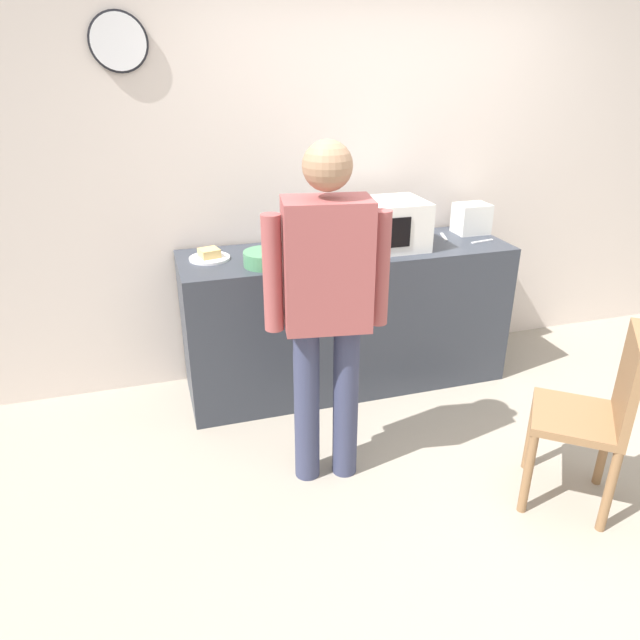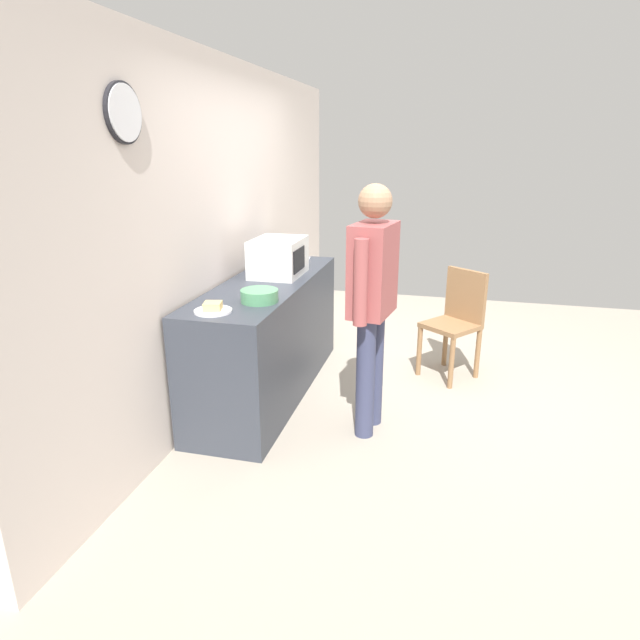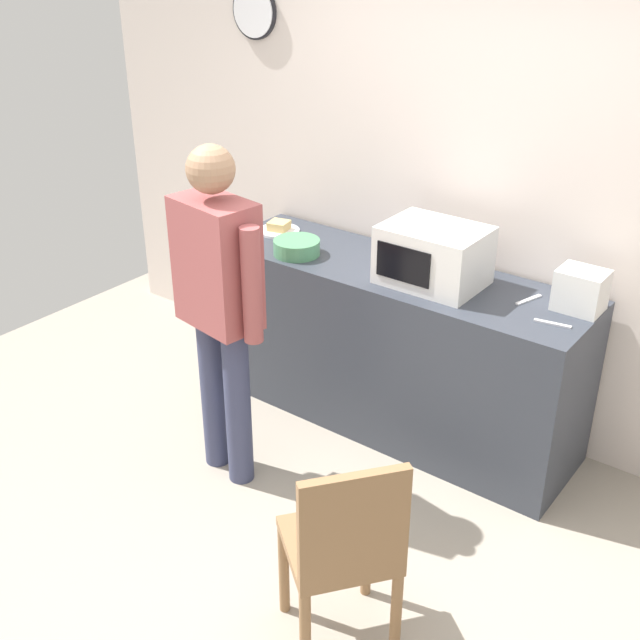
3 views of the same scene
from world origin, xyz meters
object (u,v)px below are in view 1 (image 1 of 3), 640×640
Objects in this scene: fork_utensil at (482,241)px; spoon_utensil at (444,237)px; sandwich_plate at (209,256)px; salad_bowl at (266,258)px; toaster at (471,218)px; person_standing at (327,298)px; microwave at (384,225)px; wooden_chair at (596,412)px.

spoon_utensil is at bearing 138.46° from fork_utensil.
sandwich_plate is 0.94× the size of salad_bowl.
salad_bowl reaches higher than spoon_utensil.
toaster reaches higher than salad_bowl.
microwave is at bearing 53.42° from person_standing.
fork_utensil is at bearing -41.54° from spoon_utensil.
microwave is 2.27× the size of toaster.
spoon_utensil is at bearing 9.96° from salad_bowl.
salad_bowl reaches higher than fork_utensil.
spoon_utensil is at bearing 0.56° from sandwich_plate.
spoon_utensil is (1.56, 0.02, -0.02)m from sandwich_plate.
salad_bowl is 1.28m from spoon_utensil.
person_standing is at bearing -148.64° from fork_utensil.
salad_bowl is 1.51× the size of spoon_utensil.
sandwich_plate is at bearing 175.42° from microwave.
fork_utensil is at bearing 2.04° from salad_bowl.
wooden_chair is at bearing -89.43° from spoon_utensil.
salad_bowl reaches higher than wooden_chair.
fork_utensil is 0.10× the size of person_standing.
sandwich_plate is 1.42× the size of spoon_utensil.
spoon_utensil is 0.18× the size of wooden_chair.
sandwich_plate is 0.14× the size of person_standing.
salad_bowl is 0.77m from person_standing.
microwave is 0.69m from fork_utensil.
salad_bowl reaches higher than sandwich_plate.
sandwich_plate is 0.36m from salad_bowl.
microwave reaches higher than sandwich_plate.
microwave is 0.53× the size of wooden_chair.
wooden_chair is at bearing -97.53° from toaster.
person_standing is 1.37m from wooden_chair.
salad_bowl is at bearing -171.27° from microwave.
spoon_utensil is 1.61m from wooden_chair.
person_standing is at bearing -65.79° from sandwich_plate.
microwave reaches higher than wooden_chair.
microwave is 0.29× the size of person_standing.
microwave is at bearing 8.73° from salad_bowl.
fork_utensil is 1.55m from person_standing.
sandwich_plate reaches higher than fork_utensil.
wooden_chair is at bearing -97.29° from fork_utensil.
microwave is at bearing 174.22° from fork_utensil.
spoon_utensil is (-0.19, 0.17, 0.00)m from fork_utensil.
fork_utensil is 1.45m from wooden_chair.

